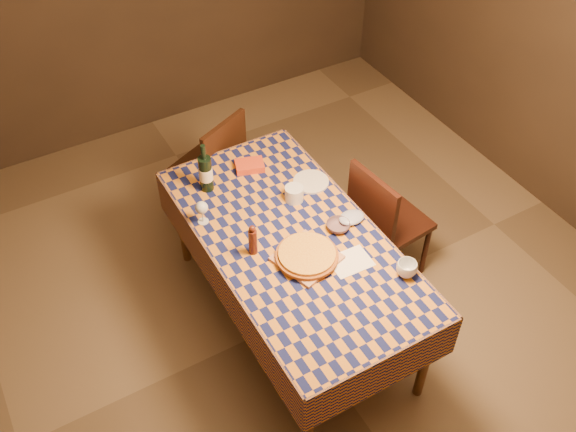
{
  "coord_description": "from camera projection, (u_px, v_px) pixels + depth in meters",
  "views": [
    {
      "loc": [
        -1.27,
        -2.18,
        3.41
      ],
      "look_at": [
        0.0,
        0.05,
        0.9
      ],
      "focal_mm": 40.0,
      "sensor_mm": 36.0,
      "label": 1
    }
  ],
  "objects": [
    {
      "name": "room",
      "position": [
        293.0,
        159.0,
        3.24
      ],
      "size": [
        5.0,
        5.1,
        2.7
      ],
      "color": "brown",
      "rests_on": "ground"
    },
    {
      "name": "white_plate",
      "position": [
        311.0,
        182.0,
        3.98
      ],
      "size": [
        0.29,
        0.29,
        0.01
      ],
      "primitive_type": "cylinder",
      "rotation": [
        0.0,
        0.0,
        0.38
      ],
      "color": "silver",
      "rests_on": "dining_table"
    },
    {
      "name": "flour_patch",
      "position": [
        350.0,
        262.0,
        3.52
      ],
      "size": [
        0.23,
        0.18,
        0.0
      ],
      "primitive_type": "cube",
      "rotation": [
        0.0,
        0.0,
        -0.04
      ],
      "color": "white",
      "rests_on": "dining_table"
    },
    {
      "name": "pepper_mill",
      "position": [
        253.0,
        240.0,
        3.5
      ],
      "size": [
        0.06,
        0.06,
        0.2
      ],
      "color": "#491B11",
      "rests_on": "dining_table"
    },
    {
      "name": "flour_bag",
      "position": [
        352.0,
        217.0,
        3.73
      ],
      "size": [
        0.19,
        0.17,
        0.05
      ],
      "primitive_type": "ellipsoid",
      "rotation": [
        0.0,
        0.0,
        0.38
      ],
      "color": "#97A0C2",
      "rests_on": "dining_table"
    },
    {
      "name": "deli_tub",
      "position": [
        294.0,
        194.0,
        3.84
      ],
      "size": [
        0.14,
        0.14,
        0.09
      ],
      "primitive_type": "cylinder",
      "rotation": [
        0.0,
        0.0,
        0.34
      ],
      "color": "silver",
      "rests_on": "dining_table"
    },
    {
      "name": "cutting_board",
      "position": [
        307.0,
        258.0,
        3.52
      ],
      "size": [
        0.38,
        0.38,
        0.02
      ],
      "primitive_type": "cube",
      "rotation": [
        0.0,
        0.0,
        0.29
      ],
      "color": "#B77B56",
      "rests_on": "dining_table"
    },
    {
      "name": "pizza",
      "position": [
        307.0,
        255.0,
        3.51
      ],
      "size": [
        0.39,
        0.39,
        0.03
      ],
      "color": "brown",
      "rests_on": "cutting_board"
    },
    {
      "name": "dining_table",
      "position": [
        292.0,
        247.0,
        3.7
      ],
      "size": [
        0.94,
        1.84,
        0.77
      ],
      "color": "brown",
      "rests_on": "ground"
    },
    {
      "name": "chair_far",
      "position": [
        214.0,
        165.0,
        4.49
      ],
      "size": [
        0.56,
        0.56,
        0.93
      ],
      "color": "black",
      "rests_on": "ground"
    },
    {
      "name": "bowl",
      "position": [
        338.0,
        226.0,
        3.68
      ],
      "size": [
        0.15,
        0.15,
        0.04
      ],
      "primitive_type": "imported",
      "rotation": [
        0.0,
        0.0,
        -0.09
      ],
      "color": "#5D444E",
      "rests_on": "dining_table"
    },
    {
      "name": "wine_glass",
      "position": [
        202.0,
        208.0,
        3.67
      ],
      "size": [
        0.08,
        0.08,
        0.15
      ],
      "color": "silver",
      "rests_on": "dining_table"
    },
    {
      "name": "takeout_container",
      "position": [
        250.0,
        166.0,
        4.07
      ],
      "size": [
        0.21,
        0.17,
        0.04
      ],
      "primitive_type": "cube",
      "rotation": [
        0.0,
        0.0,
        -0.32
      ],
      "color": "red",
      "rests_on": "dining_table"
    },
    {
      "name": "chair_right",
      "position": [
        383.0,
        219.0,
        4.11
      ],
      "size": [
        0.47,
        0.46,
        0.93
      ],
      "color": "black",
      "rests_on": "ground"
    },
    {
      "name": "tumbler",
      "position": [
        407.0,
        269.0,
        3.42
      ],
      "size": [
        0.12,
        0.12,
        0.09
      ],
      "primitive_type": "imported",
      "rotation": [
        0.0,
        0.0,
        -0.04
      ],
      "color": "silver",
      "rests_on": "dining_table"
    },
    {
      "name": "wine_bottle",
      "position": [
        206.0,
        173.0,
        3.86
      ],
      "size": [
        0.11,
        0.11,
        0.33
      ],
      "color": "black",
      "rests_on": "dining_table"
    }
  ]
}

